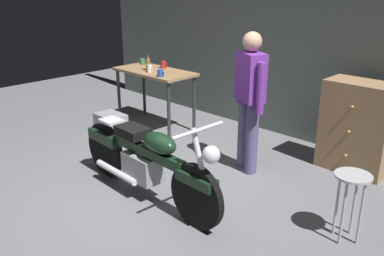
# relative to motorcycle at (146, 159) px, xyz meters

# --- Properties ---
(ground_plane) EXTENTS (12.00, 12.00, 0.00)m
(ground_plane) POSITION_rel_motorcycle_xyz_m (0.10, -0.07, -0.45)
(ground_plane) COLOR slate
(back_wall) EXTENTS (8.00, 0.12, 3.10)m
(back_wall) POSITION_rel_motorcycle_xyz_m (0.10, 2.73, 1.10)
(back_wall) COLOR #56605B
(back_wall) RESTS_ON ground_plane
(workbench) EXTENTS (1.30, 0.64, 0.90)m
(workbench) POSITION_rel_motorcycle_xyz_m (-1.67, 1.58, 0.34)
(workbench) COLOR #99724C
(workbench) RESTS_ON ground_plane
(motorcycle) EXTENTS (2.19, 0.60, 1.00)m
(motorcycle) POSITION_rel_motorcycle_xyz_m (0.00, 0.00, 0.00)
(motorcycle) COLOR black
(motorcycle) RESTS_ON ground_plane
(person_standing) EXTENTS (0.52, 0.36, 1.67)m
(person_standing) POSITION_rel_motorcycle_xyz_m (0.33, 1.31, 0.48)
(person_standing) COLOR #594E7C
(person_standing) RESTS_ON ground_plane
(shop_stool) EXTENTS (0.32, 0.32, 0.64)m
(shop_stool) POSITION_rel_motorcycle_xyz_m (1.85, 0.77, 0.05)
(shop_stool) COLOR #B2B2B7
(shop_stool) RESTS_ON ground_plane
(wooden_dresser) EXTENTS (0.80, 0.47, 1.10)m
(wooden_dresser) POSITION_rel_motorcycle_xyz_m (1.26, 2.23, 0.10)
(wooden_dresser) COLOR #99724C
(wooden_dresser) RESTS_ON ground_plane
(storage_bin) EXTENTS (0.44, 0.32, 0.34)m
(storage_bin) POSITION_rel_motorcycle_xyz_m (-1.82, 0.83, -0.28)
(storage_bin) COLOR gray
(storage_bin) RESTS_ON ground_plane
(mug_green_speckled) EXTENTS (0.11, 0.08, 0.09)m
(mug_green_speckled) POSITION_rel_motorcycle_xyz_m (-2.16, 1.76, 0.50)
(mug_green_speckled) COLOR #3D7F4C
(mug_green_speckled) RESTS_ON workbench
(mug_red_diner) EXTENTS (0.12, 0.09, 0.11)m
(mug_red_diner) POSITION_rel_motorcycle_xyz_m (-1.69, 1.79, 0.50)
(mug_red_diner) COLOR red
(mug_red_diner) RESTS_ON workbench
(mug_blue_enamel) EXTENTS (0.12, 0.09, 0.11)m
(mug_blue_enamel) POSITION_rel_motorcycle_xyz_m (-1.27, 1.36, 0.50)
(mug_blue_enamel) COLOR #2D51AD
(mug_blue_enamel) RESTS_ON workbench
(mug_white_ceramic) EXTENTS (0.11, 0.07, 0.11)m
(mug_white_ceramic) POSITION_rel_motorcycle_xyz_m (-1.61, 1.44, 0.51)
(mug_white_ceramic) COLOR white
(mug_white_ceramic) RESTS_ON workbench
(bottle) EXTENTS (0.06, 0.06, 0.24)m
(bottle) POSITION_rel_motorcycle_xyz_m (-1.74, 1.52, 0.55)
(bottle) COLOR olive
(bottle) RESTS_ON workbench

